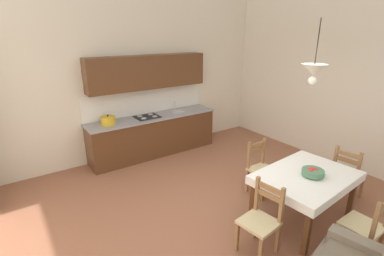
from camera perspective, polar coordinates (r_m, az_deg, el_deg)
The scene contains 11 objects.
ground_plane at distance 4.69m, azimuth 7.55°, elevation -16.73°, with size 6.66×6.48×0.10m, color #935B42.
wall_back at distance 6.35m, azimuth -10.42°, elevation 13.69°, with size 6.66×0.12×4.23m, color silver.
wall_right at distance 6.37m, azimuth 30.10°, elevation 11.52°, with size 0.12×6.48×4.23m, color silver.
kitchen_cabinetry at distance 6.32m, azimuth -8.07°, elevation 2.12°, with size 2.92×0.63×2.20m.
dining_table at distance 4.42m, azimuth 22.09°, elevation -9.99°, with size 1.50×1.13×0.75m.
dining_chair_tv_side at distance 3.79m, azimuth 13.77°, elevation -17.75°, with size 0.47×0.47×0.93m.
dining_chair_window_side at distance 5.35m, azimuth 29.01°, elevation -8.22°, with size 0.46×0.46×0.93m.
dining_chair_camera_side at distance 4.17m, azimuth 31.77°, elevation -16.64°, with size 0.42×0.42×0.93m.
dining_chair_kitchen_side at distance 5.01m, azimuth 13.90°, elevation -8.04°, with size 0.42×0.42×0.93m.
fruit_bowl at distance 4.32m, azimuth 23.30°, elevation -8.22°, with size 0.30×0.30×0.12m.
pendant_lamp at distance 3.91m, azimuth 23.49°, elevation 10.65°, with size 0.32×0.32×0.81m.
Camera 1 is at (-2.63, -2.76, 2.68)m, focal length 26.29 mm.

